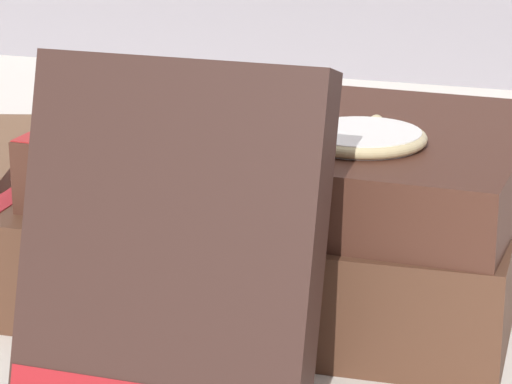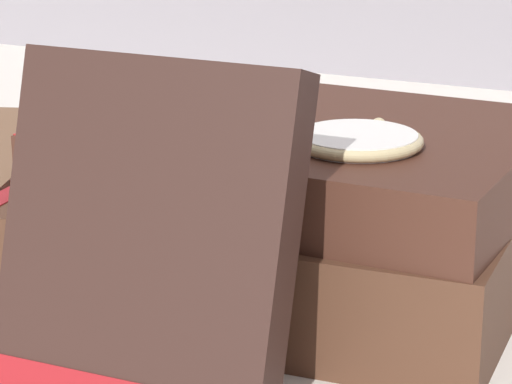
# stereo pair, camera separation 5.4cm
# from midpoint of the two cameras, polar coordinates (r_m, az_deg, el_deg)

# --- Properties ---
(ground_plane) EXTENTS (3.00, 3.00, 0.00)m
(ground_plane) POSITION_cam_midpoint_polar(r_m,az_deg,el_deg) (0.60, -7.64, -4.57)
(ground_plane) COLOR silver
(book_flat_bottom) EXTENTS (0.24, 0.18, 0.05)m
(book_flat_bottom) POSITION_cam_midpoint_polar(r_m,az_deg,el_deg) (0.59, -2.53, -2.17)
(book_flat_bottom) COLOR #4C2D1E
(book_flat_bottom) RESTS_ON ground_plane
(book_flat_top) EXTENTS (0.22, 0.17, 0.03)m
(book_flat_top) POSITION_cam_midpoint_polar(r_m,az_deg,el_deg) (0.57, -1.26, 1.76)
(book_flat_top) COLOR #422319
(book_flat_top) RESTS_ON book_flat_bottom
(book_leaning_front) EXTENTS (0.12, 0.06, 0.14)m
(book_leaning_front) POSITION_cam_midpoint_polar(r_m,az_deg,el_deg) (0.47, -7.38, -2.79)
(book_leaning_front) COLOR #331E19
(book_leaning_front) RESTS_ON ground_plane
(pocket_watch) EXTENTS (0.06, 0.06, 0.01)m
(pocket_watch) POSITION_cam_midpoint_polar(r_m,az_deg,el_deg) (0.52, 2.09, 2.55)
(pocket_watch) COLOR white
(pocket_watch) RESTS_ON book_flat_top
(reading_glasses) EXTENTS (0.11, 0.06, 0.00)m
(reading_glasses) POSITION_cam_midpoint_polar(r_m,az_deg,el_deg) (0.71, -0.81, -0.44)
(reading_glasses) COLOR #4C3828
(reading_glasses) RESTS_ON ground_plane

